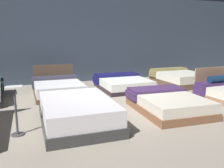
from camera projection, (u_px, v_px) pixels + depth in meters
name	position (u px, v px, depth m)	size (l,w,h in m)	color
ground_plane	(111.00, 105.00, 6.36)	(18.00, 18.00, 0.02)	gray
showroom_back_wall	(78.00, 38.00, 9.42)	(18.00, 0.06, 3.50)	#333D4C
bed_1	(77.00, 112.00, 4.91)	(1.49, 2.14, 0.53)	#353535
bed_2	(167.00, 103.00, 5.80)	(1.60, 2.07, 0.46)	brown
bed_5	(58.00, 87.00, 7.50)	(1.52, 2.02, 0.85)	#4F3C2C
bed_6	(123.00, 83.00, 8.35)	(1.71, 2.01, 0.45)	black
bed_7	(180.00, 78.00, 9.09)	(1.65, 1.98, 0.55)	brown
price_sign	(16.00, 117.00, 4.34)	(0.28, 0.24, 0.93)	#3F3F44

